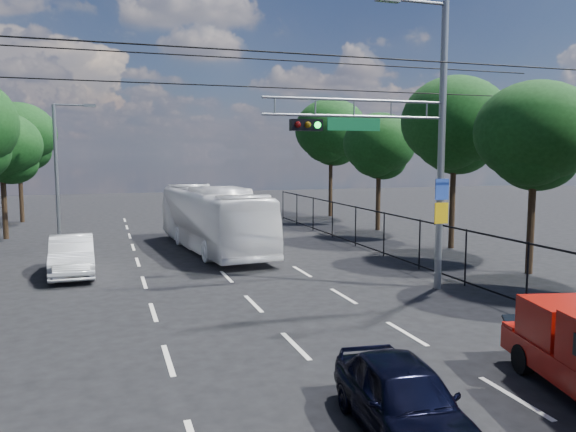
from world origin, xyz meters
name	(u,v)px	position (x,y,z in m)	size (l,w,h in m)	color
ground	(370,421)	(0.00, 0.00, 0.00)	(120.00, 120.00, 0.00)	black
lane_markings	(216,267)	(0.00, 14.00, 0.01)	(6.12, 38.00, 0.01)	beige
signal_mast	(410,133)	(5.28, 7.99, 5.24)	(6.43, 0.39, 9.50)	slate
streetlight_left	(60,167)	(-6.33, 22.00, 3.94)	(2.09, 0.22, 7.08)	slate
utility_wires	(245,67)	(0.00, 8.83, 7.23)	(22.00, 5.04, 0.74)	black
fence_right	(405,239)	(7.60, 12.17, 1.03)	(0.06, 34.03, 2.00)	black
tree_right_b	(535,141)	(11.22, 9.02, 5.06)	(4.50, 4.50, 7.31)	black
tree_right_c	(455,130)	(11.82, 15.02, 5.73)	(5.10, 5.10, 8.29)	black
tree_right_d	(379,149)	(11.42, 22.02, 4.85)	(4.32, 4.32, 7.02)	black
tree_right_e	(331,135)	(11.62, 30.02, 5.94)	(5.28, 5.28, 8.58)	black
tree_left_d	(2,151)	(-9.38, 25.02, 4.72)	(4.20, 4.20, 6.83)	black
tree_left_e	(19,140)	(-9.58, 33.02, 5.53)	(4.92, 4.92, 7.99)	black
navy_hatchback	(404,399)	(0.26, -0.64, 0.64)	(1.50, 3.74, 1.27)	black
white_bus	(213,218)	(0.62, 17.99, 1.52)	(2.56, 10.92, 3.04)	white
white_van	(72,256)	(-5.50, 14.17, 0.74)	(1.56, 4.48, 1.48)	silver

